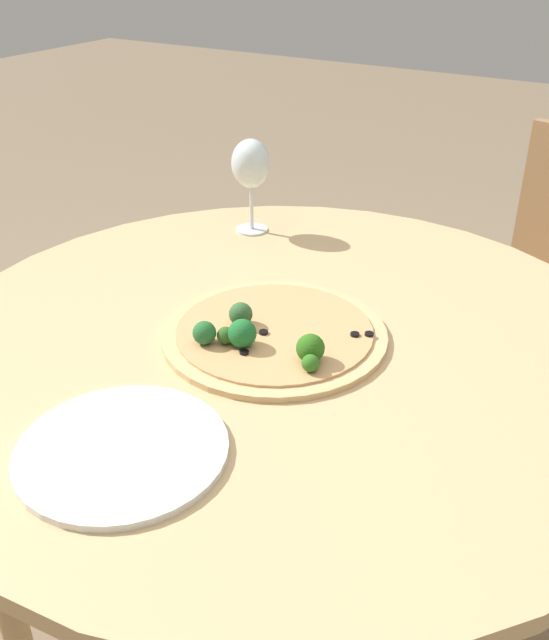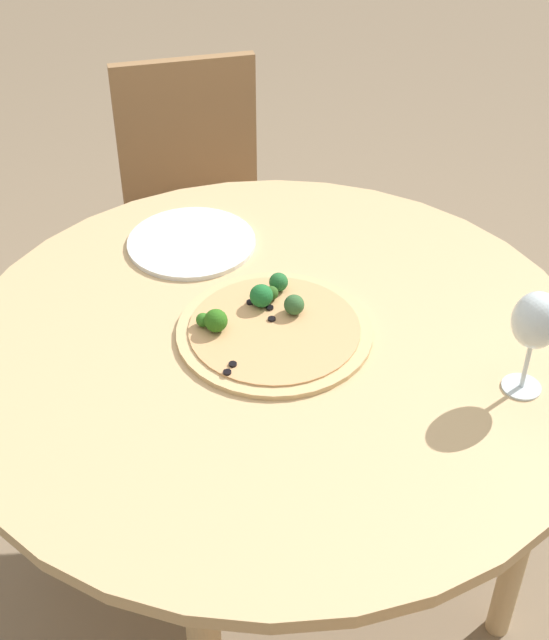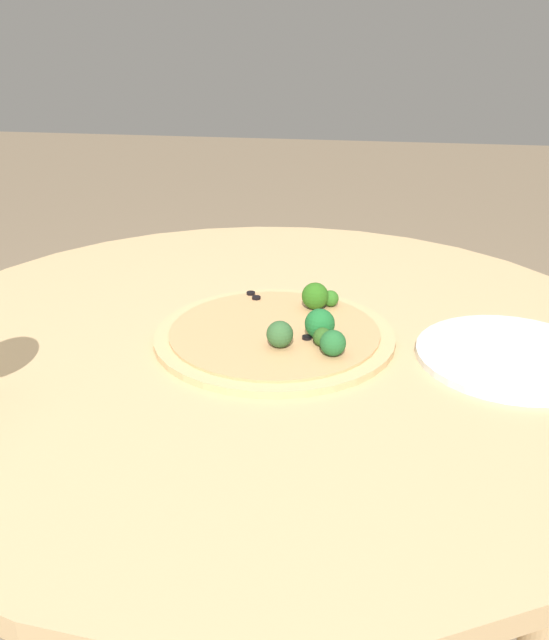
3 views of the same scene
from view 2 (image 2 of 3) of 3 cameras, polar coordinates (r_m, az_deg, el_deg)
name	(u,v)px [view 2 (image 2 of 3)]	position (r m, az deg, el deg)	size (l,w,h in m)	color
ground_plane	(274,587)	(2.11, 0.00, -16.72)	(12.00, 12.00, 0.00)	#847056
dining_table	(274,371)	(1.62, -0.01, -3.31)	(1.13, 1.13, 0.73)	tan
chair_2	(198,212)	(2.46, -4.95, 6.90)	(0.51, 0.51, 0.84)	#997047
pizza	(272,326)	(1.58, -0.18, -0.39)	(0.35, 0.35, 0.06)	tan
wine_glass	(536,323)	(1.44, 16.40, -0.16)	(0.08, 0.08, 0.19)	silver
plate_near	(191,242)	(1.82, -5.34, 4.97)	(0.26, 0.26, 0.01)	silver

